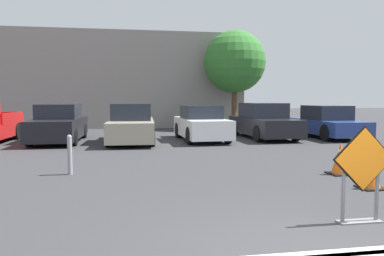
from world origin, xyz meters
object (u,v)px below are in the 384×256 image
(parked_car_second, at_px, (132,125))
(parked_car_fourth, at_px, (264,122))
(parked_car_nearest, at_px, (59,125))
(parked_car_fifth, at_px, (327,123))
(bollard_nearest, at_px, (70,154))
(road_closed_sign, at_px, (363,169))
(traffic_cone_second, at_px, (371,174))
(parked_car_third, at_px, (201,124))
(traffic_cone_third, at_px, (340,159))

(parked_car_second, distance_m, parked_car_fourth, 5.96)
(parked_car_second, bearing_deg, parked_car_nearest, -10.79)
(parked_car_fifth, xyz_separation_m, bollard_nearest, (-10.38, -6.70, -0.17))
(road_closed_sign, height_order, traffic_cone_second, road_closed_sign)
(parked_car_nearest, distance_m, parked_car_fourth, 8.88)
(parked_car_second, bearing_deg, parked_car_fifth, -174.74)
(bollard_nearest, bearing_deg, road_closed_sign, -42.49)
(parked_car_nearest, bearing_deg, road_closed_sign, 119.50)
(road_closed_sign, distance_m, parked_car_nearest, 12.87)
(parked_car_fifth, bearing_deg, parked_car_third, 0.57)
(road_closed_sign, relative_size, parked_car_third, 0.34)
(traffic_cone_second, bearing_deg, parked_car_third, 100.82)
(parked_car_third, height_order, parked_car_fifth, parked_car_third)
(traffic_cone_third, bearing_deg, parked_car_third, 103.98)
(parked_car_second, distance_m, parked_car_fifth, 8.89)
(road_closed_sign, height_order, bollard_nearest, road_closed_sign)
(traffic_cone_second, height_order, parked_car_nearest, parked_car_nearest)
(parked_car_third, bearing_deg, parked_car_nearest, -6.53)
(traffic_cone_third, bearing_deg, traffic_cone_second, -96.90)
(traffic_cone_second, height_order, parked_car_fifth, parked_car_fifth)
(road_closed_sign, relative_size, bollard_nearest, 1.49)
(traffic_cone_second, relative_size, traffic_cone_third, 0.79)
(road_closed_sign, height_order, parked_car_nearest, parked_car_nearest)
(traffic_cone_second, height_order, traffic_cone_third, traffic_cone_third)
(parked_car_second, bearing_deg, road_closed_sign, 109.36)
(parked_car_third, distance_m, parked_car_fourth, 2.99)
(bollard_nearest, bearing_deg, traffic_cone_second, -21.61)
(traffic_cone_third, distance_m, parked_car_third, 7.84)
(traffic_cone_second, distance_m, parked_car_fifth, 10.08)
(traffic_cone_second, height_order, parked_car_fourth, parked_car_fourth)
(parked_car_second, bearing_deg, traffic_cone_third, 126.03)
(traffic_cone_second, relative_size, bollard_nearest, 0.64)
(road_closed_sign, bearing_deg, traffic_cone_second, 51.66)
(road_closed_sign, relative_size, parked_car_fifth, 0.33)
(parked_car_third, xyz_separation_m, bollard_nearest, (-4.46, -6.56, -0.19))
(traffic_cone_third, relative_size, parked_car_nearest, 0.17)
(traffic_cone_second, bearing_deg, traffic_cone_third, 83.10)
(parked_car_fifth, bearing_deg, parked_car_second, 1.89)
(road_closed_sign, xyz_separation_m, traffic_cone_second, (1.47, 1.86, -0.50))
(parked_car_third, bearing_deg, parked_car_fifth, 178.97)
(traffic_cone_second, relative_size, parked_car_third, 0.14)
(parked_car_nearest, bearing_deg, bollard_nearest, 102.65)
(traffic_cone_second, bearing_deg, parked_car_fifth, 65.37)
(traffic_cone_second, height_order, bollard_nearest, bollard_nearest)
(parked_car_third, relative_size, bollard_nearest, 4.42)
(parked_car_fourth, bearing_deg, parked_car_second, 4.17)
(traffic_cone_second, bearing_deg, parked_car_nearest, 129.01)
(bollard_nearest, bearing_deg, parked_car_fourth, 43.25)
(traffic_cone_third, relative_size, parked_car_second, 0.17)
(parked_car_nearest, xyz_separation_m, bollard_nearest, (1.46, -6.98, -0.22))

